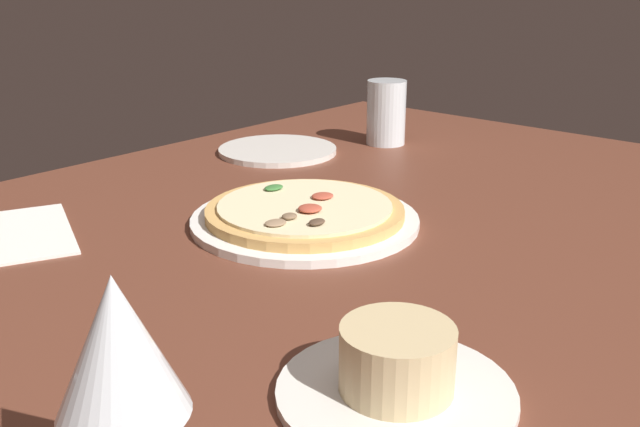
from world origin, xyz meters
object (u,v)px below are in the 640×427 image
object	(u,v)px
wine_glass_far	(119,358)
paper_menu	(19,234)
ramekin_on_saucer	(396,373)
water_glass	(386,116)
pizza_main	(305,215)
side_plate	(278,150)

from	to	relation	value
wine_glass_far	paper_menu	world-z (taller)	wine_glass_far
ramekin_on_saucer	water_glass	world-z (taller)	water_glass
ramekin_on_saucer	paper_menu	distance (cm)	53.59
ramekin_on_saucer	paper_menu	world-z (taller)	ramekin_on_saucer
pizza_main	ramekin_on_saucer	xyz separation A→B (cm)	(23.41, 30.55, 0.91)
water_glass	wine_glass_far	bearing A→B (deg)	27.90
wine_glass_far	side_plate	distance (cm)	87.10
water_glass	paper_menu	size ratio (longest dim) A/B	0.60
ramekin_on_saucer	paper_menu	size ratio (longest dim) A/B	0.96
paper_menu	side_plate	bearing A→B (deg)	-151.17
wine_glass_far	side_plate	size ratio (longest dim) A/B	0.80
paper_menu	pizza_main	bearing A→B (deg)	161.42
pizza_main	side_plate	xyz separation A→B (cm)	(-23.01, -27.30, -0.74)
pizza_main	ramekin_on_saucer	size ratio (longest dim) A/B	1.57
pizza_main	wine_glass_far	world-z (taller)	wine_glass_far
pizza_main	wine_glass_far	distance (cm)	52.75
pizza_main	side_plate	world-z (taller)	pizza_main
ramekin_on_saucer	side_plate	bearing A→B (deg)	-128.74
ramekin_on_saucer	water_glass	size ratio (longest dim) A/B	1.60
ramekin_on_saucer	side_plate	size ratio (longest dim) A/B	0.90
ramekin_on_saucer	paper_menu	bearing A→B (deg)	-88.02
pizza_main	wine_glass_far	xyz separation A→B (cm)	(44.04, 27.24, 10.04)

